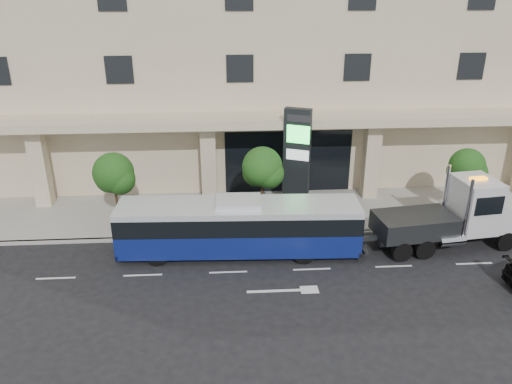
% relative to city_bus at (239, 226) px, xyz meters
% --- Properties ---
extents(ground, '(120.00, 120.00, 0.00)m').
position_rel_city_bus_xyz_m(ground, '(3.42, -0.26, -1.53)').
color(ground, black).
rests_on(ground, ground).
extents(sidewalk, '(120.00, 6.00, 0.15)m').
position_rel_city_bus_xyz_m(sidewalk, '(3.42, 4.74, -1.46)').
color(sidewalk, gray).
rests_on(sidewalk, ground).
extents(curb, '(120.00, 0.30, 0.15)m').
position_rel_city_bus_xyz_m(curb, '(3.42, 1.74, -1.46)').
color(curb, gray).
rests_on(curb, ground).
extents(convention_center, '(60.00, 17.60, 20.00)m').
position_rel_city_bus_xyz_m(convention_center, '(3.42, 15.16, 8.44)').
color(convention_center, '#BDAC8E').
rests_on(convention_center, ground).
extents(tree_left, '(2.27, 2.20, 4.22)m').
position_rel_city_bus_xyz_m(tree_left, '(-6.56, 3.33, 1.58)').
color(tree_left, '#422B19').
rests_on(tree_left, sidewalk).
extents(tree_mid, '(2.28, 2.20, 4.38)m').
position_rel_city_bus_xyz_m(tree_mid, '(1.44, 3.33, 1.73)').
color(tree_mid, '#422B19').
rests_on(tree_mid, sidewalk).
extents(tree_right, '(2.10, 2.00, 4.04)m').
position_rel_city_bus_xyz_m(tree_right, '(12.94, 3.33, 1.50)').
color(tree_right, '#422B19').
rests_on(tree_right, sidewalk).
extents(city_bus, '(11.98, 2.97, 3.01)m').
position_rel_city_bus_xyz_m(city_bus, '(0.00, 0.00, 0.00)').
color(city_bus, black).
rests_on(city_bus, ground).
extents(tow_truck, '(9.04, 3.15, 4.09)m').
position_rel_city_bus_xyz_m(tow_truck, '(11.18, 0.13, 0.15)').
color(tow_truck, '#2D3033').
rests_on(tow_truck, ground).
extents(signage_pylon, '(1.59, 1.11, 6.07)m').
position_rel_city_bus_xyz_m(signage_pylon, '(3.54, 4.99, 1.70)').
color(signage_pylon, black).
rests_on(signage_pylon, sidewalk).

